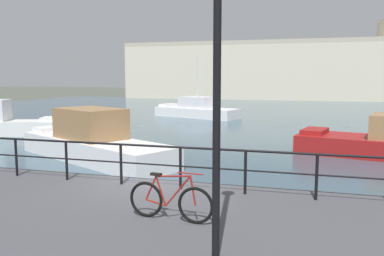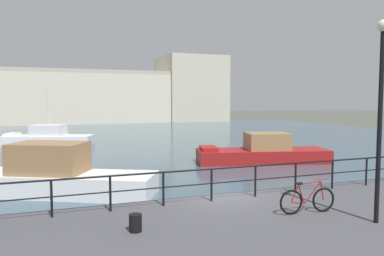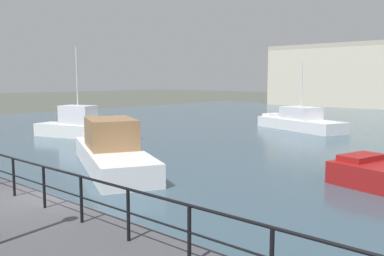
% 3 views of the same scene
% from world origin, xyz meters
% --- Properties ---
extents(ground_plane, '(240.00, 240.00, 0.00)m').
position_xyz_m(ground_plane, '(0.00, 0.00, 0.00)').
color(ground_plane, '#4C5147').
extents(moored_small_launch, '(9.30, 6.43, 2.37)m').
position_xyz_m(moored_small_launch, '(-5.56, 6.31, 0.85)').
color(moored_small_launch, white).
rests_on(moored_small_launch, water_basin).
extents(moored_red_daysailer, '(8.63, 5.22, 5.62)m').
position_xyz_m(moored_red_daysailer, '(-6.11, 26.42, 0.72)').
color(moored_red_daysailer, white).
rests_on(moored_red_daysailer, water_basin).
extents(moored_blue_motorboat, '(8.24, 4.14, 6.55)m').
position_xyz_m(moored_blue_motorboat, '(-15.61, 11.50, 0.81)').
color(moored_blue_motorboat, white).
rests_on(moored_blue_motorboat, water_basin).
extents(quay_railing, '(19.45, 0.07, 1.08)m').
position_xyz_m(quay_railing, '(-0.65, -0.75, 1.78)').
color(quay_railing, black).
rests_on(quay_railing, quay_promenade).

